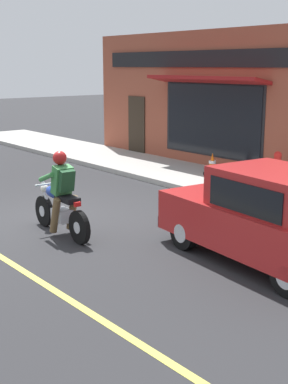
{
  "coord_description": "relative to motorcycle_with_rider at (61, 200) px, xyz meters",
  "views": [
    {
      "loc": [
        -5.32,
        -9.62,
        3.16
      ],
      "look_at": [
        0.56,
        -2.42,
        0.95
      ],
      "focal_mm": 50.0,
      "sensor_mm": 36.0,
      "label": 1
    }
  ],
  "objects": [
    {
      "name": "sidewalk_curb",
      "position": [
        5.55,
        4.06,
        -0.61
      ],
      "size": [
        2.6,
        22.0,
        0.14
      ],
      "primitive_type": "cube",
      "color": "#ADAAA3",
      "rests_on": "ground"
    },
    {
      "name": "storefront_building",
      "position": [
        7.08,
        3.76,
        1.43
      ],
      "size": [
        1.25,
        9.06,
        4.2
      ],
      "color": "brown",
      "rests_on": "ground"
    },
    {
      "name": "car_hatchback",
      "position": [
        1.82,
        -3.41,
        0.09
      ],
      "size": [
        2.01,
        3.93,
        1.57
      ],
      "color": "black",
      "rests_on": "ground"
    },
    {
      "name": "ground_plane",
      "position": [
        0.36,
        1.06,
        -0.68
      ],
      "size": [
        80.0,
        80.0,
        0.0
      ],
      "primitive_type": "plane",
      "color": "#2B2B2D"
    },
    {
      "name": "motorcycle_with_rider",
      "position": [
        0.0,
        0.0,
        0.0
      ],
      "size": [
        0.56,
        2.02,
        1.62
      ],
      "color": "black",
      "rests_on": "ground"
    },
    {
      "name": "traffic_cone",
      "position": [
        6.01,
        1.8,
        -0.25
      ],
      "size": [
        0.36,
        0.36,
        0.6
      ],
      "color": "black",
      "rests_on": "sidewalk_curb"
    },
    {
      "name": "fire_hydrant",
      "position": [
        6.23,
        -0.27,
        -0.11
      ],
      "size": [
        0.36,
        0.24,
        0.88
      ],
      "color": "red",
      "rests_on": "sidewalk_curb"
    }
  ]
}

